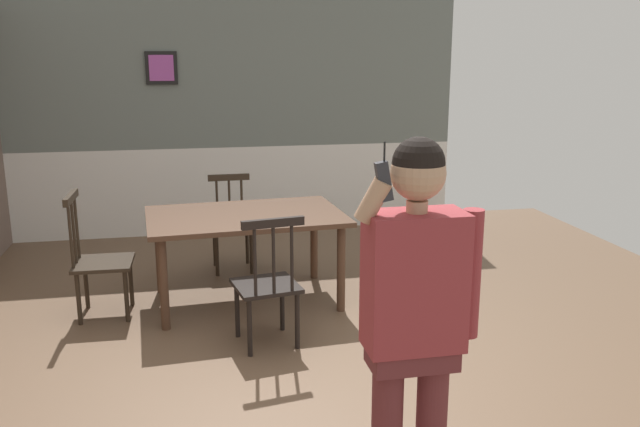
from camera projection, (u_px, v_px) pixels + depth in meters
ground_plane at (282, 370)px, 4.49m from camera, size 8.17×8.17×0.00m
room_back_partition at (235, 120)px, 7.72m from camera, size 5.21×0.17×2.76m
dining_table at (246, 224)px, 5.59m from camera, size 1.69×1.18×0.77m
chair_near_window at (98, 259)px, 5.34m from camera, size 0.46×0.46×1.02m
chair_by_doorway at (267, 283)px, 4.78m from camera, size 0.51×0.51×0.99m
chair_at_table_head at (231, 224)px, 6.51m from camera, size 0.42×0.42×0.92m
person_figure at (415, 308)px, 2.84m from camera, size 0.58×0.23×1.77m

